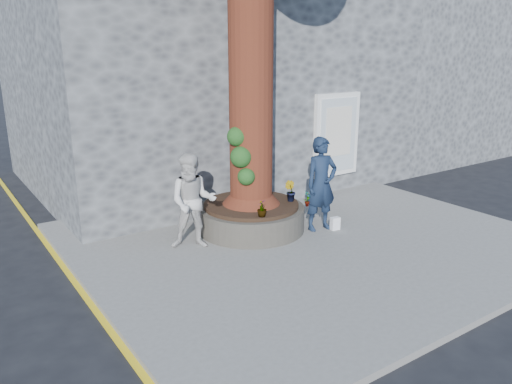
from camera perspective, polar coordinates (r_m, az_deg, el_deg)
ground at (r=9.06m, az=2.35°, el=-9.66°), size 120.00×120.00×0.00m
pavement at (r=10.61m, az=5.65°, el=-5.37°), size 9.00×8.00×0.12m
yellow_line at (r=8.69m, az=-18.61°, el=-11.76°), size 0.10×30.00×0.01m
stone_shop at (r=15.59m, az=-6.18°, el=13.26°), size 10.30×8.30×6.30m
neighbour_shop at (r=20.64m, az=14.29°, el=13.16°), size 6.00×8.00×6.00m
planter at (r=10.84m, az=-0.55°, el=-2.82°), size 2.30×2.30×0.60m
man at (r=10.74m, az=7.47°, el=0.90°), size 0.80×0.58×2.03m
woman at (r=9.77m, az=-7.22°, el=-1.08°), size 1.16×1.09×1.89m
shopping_bag at (r=11.00m, az=9.02°, el=-3.57°), size 0.21×0.15×0.28m
plant_a at (r=10.53m, az=5.88°, el=-0.74°), size 0.22×0.20×0.34m
plant_b at (r=10.86m, az=3.92°, el=0.11°), size 0.29×0.30×0.44m
plant_c at (r=9.85m, az=0.68°, el=-1.87°), size 0.27×0.27×0.34m
plant_d at (r=11.58m, az=-1.37°, el=0.80°), size 0.29×0.31×0.30m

